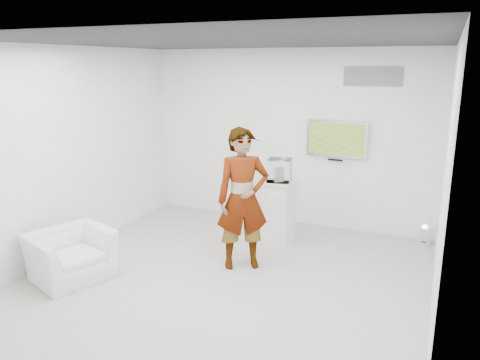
{
  "coord_description": "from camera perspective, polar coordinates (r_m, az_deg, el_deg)",
  "views": [
    {
      "loc": [
        2.43,
        -5.15,
        2.76
      ],
      "look_at": [
        -0.08,
        0.6,
        1.18
      ],
      "focal_mm": 35.0,
      "sensor_mm": 36.0,
      "label": 1
    }
  ],
  "objects": [
    {
      "name": "room",
      "position": [
        5.84,
        -1.64,
        1.64
      ],
      "size": [
        5.01,
        5.01,
        3.0
      ],
      "color": "#A5A097",
      "rests_on": "ground"
    },
    {
      "name": "tv",
      "position": [
        7.86,
        11.74,
        4.97
      ],
      "size": [
        1.0,
        0.08,
        0.6
      ],
      "primitive_type": "cube",
      "color": "silver",
      "rests_on": "room"
    },
    {
      "name": "logo_decal",
      "position": [
        7.72,
        15.88,
        12.04
      ],
      "size": [
        0.9,
        0.02,
        0.3
      ],
      "primitive_type": "cube",
      "color": "slate",
      "rests_on": "room"
    },
    {
      "name": "person",
      "position": [
        6.31,
        0.34,
        -2.35
      ],
      "size": [
        0.85,
        0.77,
        1.94
      ],
      "primitive_type": "imported",
      "rotation": [
        0.0,
        0.0,
        0.58
      ],
      "color": "silver",
      "rests_on": "room"
    },
    {
      "name": "armchair",
      "position": [
        6.58,
        -19.98,
        -8.58
      ],
      "size": [
        1.14,
        1.21,
        0.63
      ],
      "primitive_type": "imported",
      "rotation": [
        0.0,
        0.0,
        1.21
      ],
      "color": "silver",
      "rests_on": "room"
    },
    {
      "name": "pedestal",
      "position": [
        7.41,
        4.73,
        -3.79
      ],
      "size": [
        0.52,
        0.52,
        0.97
      ],
      "primitive_type": "cube",
      "rotation": [
        0.0,
        0.0,
        -0.09
      ],
      "color": "silver",
      "rests_on": "room"
    },
    {
      "name": "floor_uplight",
      "position": [
        7.84,
        21.52,
        -6.29
      ],
      "size": [
        0.26,
        0.26,
        0.31
      ],
      "primitive_type": "cylinder",
      "rotation": [
        0.0,
        0.0,
        -0.32
      ],
      "color": "white",
      "rests_on": "room"
    },
    {
      "name": "vitrine",
      "position": [
        7.24,
        4.84,
        1.2
      ],
      "size": [
        0.4,
        0.4,
        0.35
      ],
      "primitive_type": "cube",
      "rotation": [
        0.0,
        0.0,
        0.18
      ],
      "color": "silver",
      "rests_on": "pedestal"
    },
    {
      "name": "console",
      "position": [
        7.25,
        4.83,
        0.76
      ],
      "size": [
        0.12,
        0.18,
        0.23
      ],
      "primitive_type": "cube",
      "rotation": [
        0.0,
        0.0,
        -0.44
      ],
      "color": "silver",
      "rests_on": "pedestal"
    },
    {
      "name": "wii_remote",
      "position": [
        6.33,
        2.36,
        4.9
      ],
      "size": [
        0.14,
        0.12,
        0.04
      ],
      "primitive_type": "cube",
      "rotation": [
        0.0,
        0.0,
        0.92
      ],
      "color": "silver",
      "rests_on": "person"
    }
  ]
}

